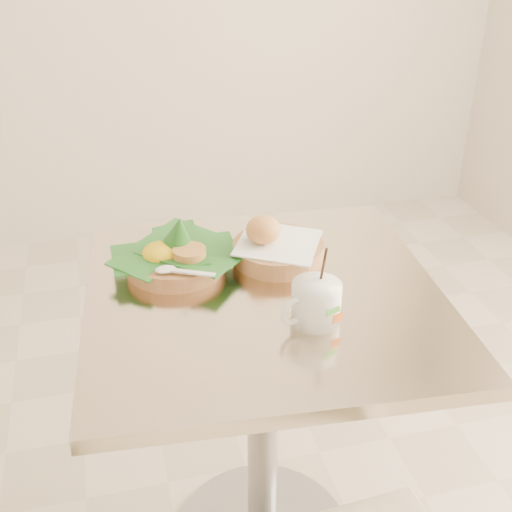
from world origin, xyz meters
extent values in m
cylinder|color=gray|center=(0.21, -0.01, 0.37)|extent=(0.07, 0.07, 0.69)
cube|color=beige|center=(0.21, -0.01, 0.73)|extent=(0.75, 0.75, 0.03)
cylinder|color=#B0774B|center=(0.05, 0.12, 0.77)|extent=(0.21, 0.21, 0.03)
cone|color=#22621C|center=(0.06, 0.13, 0.83)|extent=(0.11, 0.12, 0.11)
ellipsoid|color=yellow|center=(0.02, 0.12, 0.79)|extent=(0.08, 0.08, 0.04)
cylinder|color=#CC9347|center=(0.08, 0.09, 0.80)|extent=(0.07, 0.07, 0.02)
cylinder|color=#B0774B|center=(0.27, 0.10, 0.77)|extent=(0.20, 0.20, 0.04)
cube|color=white|center=(0.27, 0.10, 0.79)|extent=(0.23, 0.23, 0.01)
ellipsoid|color=#B65F2A|center=(0.24, 0.11, 0.82)|extent=(0.07, 0.07, 0.06)
cylinder|color=white|center=(0.28, -0.14, 0.79)|extent=(0.09, 0.09, 0.08)
torus|color=white|center=(0.23, -0.15, 0.79)|extent=(0.06, 0.03, 0.06)
cylinder|color=#3F2012|center=(0.28, -0.14, 0.83)|extent=(0.08, 0.08, 0.01)
cylinder|color=black|center=(0.29, -0.12, 0.85)|extent=(0.01, 0.05, 0.12)
cube|color=green|center=(0.29, -0.18, 0.80)|extent=(0.03, 0.01, 0.01)
cube|color=orange|center=(0.30, -0.17, 0.78)|extent=(0.02, 0.01, 0.02)
camera|label=1|loc=(-0.07, -1.05, 1.44)|focal=45.00mm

